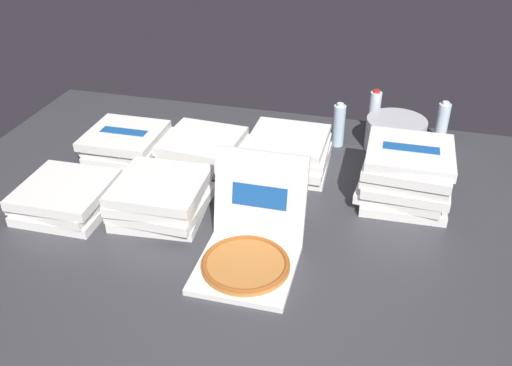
{
  "coord_description": "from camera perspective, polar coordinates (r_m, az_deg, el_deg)",
  "views": [
    {
      "loc": [
        0.58,
        -2.01,
        1.49
      ],
      "look_at": [
        0.03,
        0.1,
        0.14
      ],
      "focal_mm": 39.12,
      "sensor_mm": 36.0,
      "label": 1
    }
  ],
  "objects": [
    {
      "name": "pizza_stack_center_near",
      "position": [
        3.02,
        -5.34,
        3.55
      ],
      "size": [
        0.43,
        0.44,
        0.14
      ],
      "color": "white",
      "rests_on": "ground_plane"
    },
    {
      "name": "ground_plane",
      "position": [
        2.58,
        -1.24,
        -3.88
      ],
      "size": [
        3.2,
        2.4,
        0.02
      ],
      "primitive_type": "cube",
      "color": "#38383D"
    },
    {
      "name": "pizza_stack_right_far",
      "position": [
        3.15,
        -13.0,
        4.09
      ],
      "size": [
        0.41,
        0.42,
        0.14
      ],
      "color": "white",
      "rests_on": "ground_plane"
    },
    {
      "name": "water_bottle_3",
      "position": [
        2.92,
        13.92,
        2.84
      ],
      "size": [
        0.07,
        0.07,
        0.25
      ],
      "color": "silver",
      "rests_on": "ground_plane"
    },
    {
      "name": "water_bottle_1",
      "position": [
        3.18,
        8.45,
        5.86
      ],
      "size": [
        0.07,
        0.07,
        0.25
      ],
      "color": "silver",
      "rests_on": "ground_plane"
    },
    {
      "name": "pizza_stack_right_mid",
      "position": [
        2.73,
        15.11,
        0.82
      ],
      "size": [
        0.44,
        0.44,
        0.28
      ],
      "color": "white",
      "rests_on": "ground_plane"
    },
    {
      "name": "open_pizza_box",
      "position": [
        2.28,
        -0.65,
        -6.48
      ],
      "size": [
        0.39,
        0.48,
        0.41
      ],
      "color": "white",
      "rests_on": "ground_plane"
    },
    {
      "name": "ice_bucket",
      "position": [
        3.21,
        14.05,
        4.86
      ],
      "size": [
        0.33,
        0.33,
        0.18
      ],
      "primitive_type": "cylinder",
      "color": "#B7BABF",
      "rests_on": "ground_plane"
    },
    {
      "name": "pizza_stack_center_far",
      "position": [
        2.92,
        3.42,
        3.07
      ],
      "size": [
        0.42,
        0.42,
        0.19
      ],
      "color": "white",
      "rests_on": "ground_plane"
    },
    {
      "name": "pizza_stack_left_far",
      "position": [
        2.74,
        -18.79,
        -1.34
      ],
      "size": [
        0.42,
        0.42,
        0.14
      ],
      "color": "white",
      "rests_on": "ground_plane"
    },
    {
      "name": "water_bottle_2",
      "position": [
        3.33,
        18.48,
        5.79
      ],
      "size": [
        0.07,
        0.07,
        0.25
      ],
      "color": "silver",
      "rests_on": "ground_plane"
    },
    {
      "name": "pizza_stack_right_near",
      "position": [
        2.59,
        -9.7,
        -1.47
      ],
      "size": [
        0.42,
        0.44,
        0.19
      ],
      "color": "white",
      "rests_on": "ground_plane"
    },
    {
      "name": "water_bottle_0",
      "position": [
        3.39,
        12.01,
        7.21
      ],
      "size": [
        0.07,
        0.07,
        0.25
      ],
      "color": "white",
      "rests_on": "ground_plane"
    }
  ]
}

